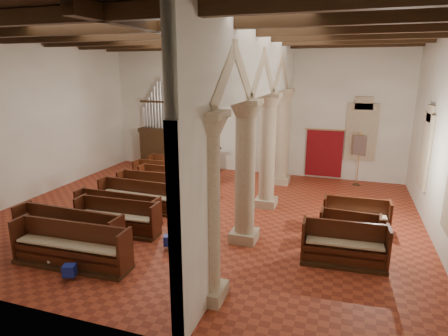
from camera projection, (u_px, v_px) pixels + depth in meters
floor at (205, 215)px, 12.85m from camera, size 14.00×14.00×0.00m
ceiling at (203, 30)px, 11.32m from camera, size 14.00×14.00×0.00m
wall_back at (250, 110)px, 17.59m from camera, size 14.00×0.02×6.00m
wall_front at (80, 177)px, 6.58m from camera, size 14.00×0.02×6.00m
wall_left at (32, 119)px, 14.22m from camera, size 0.02×12.00×6.00m
ceiling_beams at (203, 36)px, 11.37m from camera, size 13.80×11.80×0.30m
arcade at (259, 113)px, 11.39m from camera, size 0.90×11.90×6.00m
window_right_b at (427, 151)px, 12.46m from camera, size 0.03×1.00×2.20m
window_back at (361, 132)px, 16.26m from camera, size 1.00×0.03×2.20m
pipe_organ at (161, 140)px, 18.92m from camera, size 2.10×0.85×4.40m
lectern at (216, 161)px, 18.03m from camera, size 0.62×0.64×1.32m
dossal_curtain at (324, 153)px, 16.92m from camera, size 1.80×0.07×2.17m
processional_banner at (358, 167)px, 15.96m from camera, size 0.52×0.66×2.33m
hymnal_box_a at (70, 270)px, 8.82m from camera, size 0.34×0.31×0.28m
hymnal_box_b at (169, 240)px, 10.37m from camera, size 0.35×0.32×0.29m
hymnal_box_c at (190, 223)px, 11.49m from camera, size 0.41×0.38×0.33m
tube_heater_a at (68, 261)px, 9.41m from camera, size 0.97×0.45×0.10m
tube_heater_b at (64, 259)px, 9.52m from camera, size 1.02×0.24×0.10m
nave_pew_0 at (72, 252)px, 9.42m from camera, size 3.16×0.87×1.12m
nave_pew_1 at (69, 237)px, 10.26m from camera, size 3.26×0.85×1.15m
nave_pew_2 at (118, 222)px, 11.35m from camera, size 2.64×0.78×1.04m
nave_pew_3 at (118, 213)px, 12.17m from camera, size 2.99×0.70×0.97m
nave_pew_4 at (141, 201)px, 13.23m from camera, size 3.22×0.81×1.03m
nave_pew_5 at (156, 192)px, 14.04m from camera, size 2.99×0.82×1.10m
nave_pew_6 at (172, 185)px, 15.05m from camera, size 2.85×0.79×1.05m
nave_pew_7 at (169, 179)px, 15.72m from camera, size 3.11×0.86×1.10m
nave_pew_8 at (183, 172)px, 16.82m from camera, size 3.24×0.74×1.07m
aisle_pew_0 at (344, 251)px, 9.51m from camera, size 2.15×0.86×1.11m
aisle_pew_1 at (349, 234)px, 10.62m from camera, size 1.67×0.70×0.95m
aisle_pew_2 at (355, 221)px, 11.44m from camera, size 1.97×0.75×1.04m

